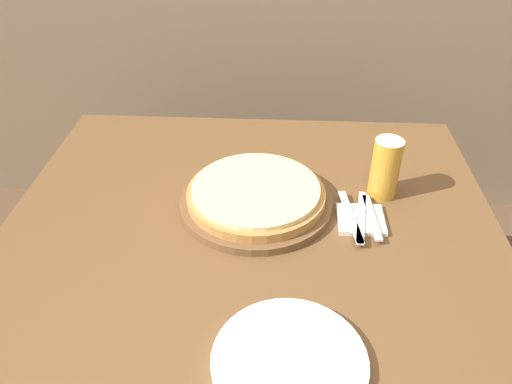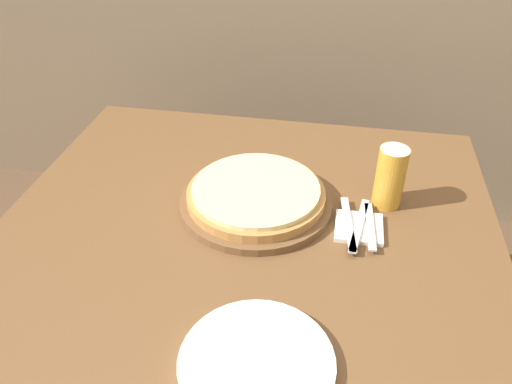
% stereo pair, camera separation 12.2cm
% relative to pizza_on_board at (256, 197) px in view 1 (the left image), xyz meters
% --- Properties ---
extents(dining_table, '(1.18, 1.07, 0.72)m').
position_rel_pizza_on_board_xyz_m(dining_table, '(-0.01, -0.08, -0.38)').
color(dining_table, brown).
rests_on(dining_table, ground_plane).
extents(pizza_on_board, '(0.38, 0.38, 0.06)m').
position_rel_pizza_on_board_xyz_m(pizza_on_board, '(0.00, 0.00, 0.00)').
color(pizza_on_board, brown).
rests_on(pizza_on_board, dining_table).
extents(beer_glass, '(0.07, 0.07, 0.16)m').
position_rel_pizza_on_board_xyz_m(beer_glass, '(0.32, 0.06, 0.06)').
color(beer_glass, gold).
rests_on(beer_glass, dining_table).
extents(dinner_plate, '(0.27, 0.27, 0.02)m').
position_rel_pizza_on_board_xyz_m(dinner_plate, '(0.08, -0.46, -0.02)').
color(dinner_plate, white).
rests_on(dinner_plate, dining_table).
extents(napkin_stack, '(0.11, 0.11, 0.01)m').
position_rel_pizza_on_board_xyz_m(napkin_stack, '(0.25, -0.05, -0.02)').
color(napkin_stack, white).
rests_on(napkin_stack, dining_table).
extents(fork, '(0.04, 0.20, 0.00)m').
position_rel_pizza_on_board_xyz_m(fork, '(0.23, -0.05, -0.01)').
color(fork, silver).
rests_on(fork, napkin_stack).
extents(dinner_knife, '(0.05, 0.20, 0.00)m').
position_rel_pizza_on_board_xyz_m(dinner_knife, '(0.25, -0.05, -0.01)').
color(dinner_knife, silver).
rests_on(dinner_knife, napkin_stack).
extents(spoon, '(0.03, 0.17, 0.00)m').
position_rel_pizza_on_board_xyz_m(spoon, '(0.28, -0.05, -0.01)').
color(spoon, silver).
rests_on(spoon, napkin_stack).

